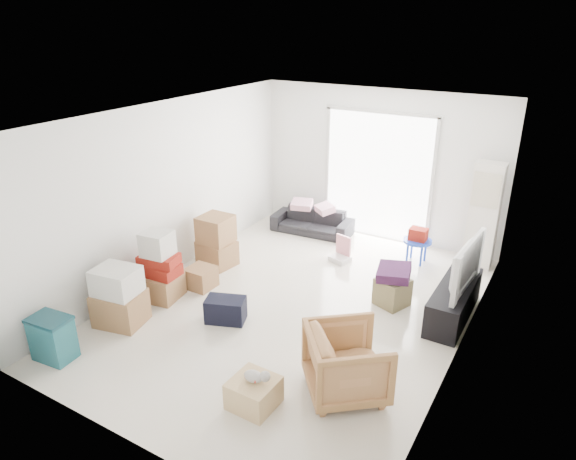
# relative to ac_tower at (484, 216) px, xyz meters

# --- Properties ---
(room_shell) EXTENTS (4.98, 6.48, 3.18)m
(room_shell) POSITION_rel_ac_tower_xyz_m (-1.95, -2.65, 0.48)
(room_shell) COLOR silver
(room_shell) RESTS_ON ground
(sliding_door) EXTENTS (2.10, 0.04, 2.33)m
(sliding_door) POSITION_rel_ac_tower_xyz_m (-1.95, 0.33, 0.37)
(sliding_door) COLOR white
(sliding_door) RESTS_ON room_shell
(ac_tower) EXTENTS (0.45, 0.30, 1.75)m
(ac_tower) POSITION_rel_ac_tower_xyz_m (0.00, 0.00, 0.00)
(ac_tower) COLOR silver
(ac_tower) RESTS_ON room_shell
(tv_console) EXTENTS (0.43, 1.44, 0.48)m
(tv_console) POSITION_rel_ac_tower_xyz_m (0.05, -1.80, -0.64)
(tv_console) COLOR black
(tv_console) RESTS_ON room_shell
(television) EXTENTS (0.75, 1.22, 0.15)m
(television) POSITION_rel_ac_tower_xyz_m (0.05, -1.80, -0.32)
(television) COLOR black
(television) RESTS_ON tv_console
(sofa) EXTENTS (1.55, 0.56, 0.59)m
(sofa) POSITION_rel_ac_tower_xyz_m (-3.00, -0.15, -0.58)
(sofa) COLOR #242529
(sofa) RESTS_ON room_shell
(pillow_left) EXTENTS (0.46, 0.41, 0.12)m
(pillow_left) POSITION_rel_ac_tower_xyz_m (-3.22, -0.17, -0.22)
(pillow_left) COLOR #DDA1B7
(pillow_left) RESTS_ON sofa
(pillow_right) EXTENTS (0.50, 0.49, 0.13)m
(pillow_right) POSITION_rel_ac_tower_xyz_m (-2.74, -0.15, -0.21)
(pillow_right) COLOR #DDA1B7
(pillow_right) RESTS_ON sofa
(armchair) EXTENTS (1.11, 1.12, 0.84)m
(armchair) POSITION_rel_ac_tower_xyz_m (-0.58, -3.93, -0.45)
(armchair) COLOR tan
(armchair) RESTS_ON room_shell
(storage_bins) EXTENTS (0.52, 0.39, 0.56)m
(storage_bins) POSITION_rel_ac_tower_xyz_m (-3.85, -5.16, -0.59)
(storage_bins) COLOR #1A5964
(storage_bins) RESTS_ON room_shell
(box_stack_a) EXTENTS (0.70, 0.63, 0.81)m
(box_stack_a) POSITION_rel_ac_tower_xyz_m (-3.75, -4.20, -0.49)
(box_stack_a) COLOR #8F5F40
(box_stack_a) RESTS_ON room_shell
(box_stack_b) EXTENTS (0.60, 0.59, 1.04)m
(box_stack_b) POSITION_rel_ac_tower_xyz_m (-3.75, -3.42, -0.42)
(box_stack_b) COLOR #8F5F40
(box_stack_b) RESTS_ON room_shell
(box_stack_c) EXTENTS (0.63, 0.55, 0.85)m
(box_stack_c) POSITION_rel_ac_tower_xyz_m (-3.72, -2.15, -0.46)
(box_stack_c) COLOR #8F5F40
(box_stack_c) RESTS_ON room_shell
(loose_box) EXTENTS (0.39, 0.39, 0.32)m
(loose_box) POSITION_rel_ac_tower_xyz_m (-3.45, -2.89, -0.71)
(loose_box) COLOR #8F5F40
(loose_box) RESTS_ON room_shell
(duffel_bag) EXTENTS (0.60, 0.48, 0.33)m
(duffel_bag) POSITION_rel_ac_tower_xyz_m (-2.57, -3.45, -0.71)
(duffel_bag) COLOR black
(duffel_bag) RESTS_ON room_shell
(ottoman) EXTENTS (0.52, 0.52, 0.40)m
(ottoman) POSITION_rel_ac_tower_xyz_m (-0.78, -1.91, -0.67)
(ottoman) COLOR olive
(ottoman) RESTS_ON room_shell
(blanket) EXTENTS (0.53, 0.53, 0.14)m
(blanket) POSITION_rel_ac_tower_xyz_m (-0.78, -1.91, -0.40)
(blanket) COLOR #431B43
(blanket) RESTS_ON ottoman
(kids_table) EXTENTS (0.47, 0.47, 0.61)m
(kids_table) POSITION_rel_ac_tower_xyz_m (-0.91, -0.39, -0.45)
(kids_table) COLOR blue
(kids_table) RESTS_ON room_shell
(toy_walker) EXTENTS (0.37, 0.34, 0.42)m
(toy_walker) POSITION_rel_ac_tower_xyz_m (-2.02, -0.96, -0.76)
(toy_walker) COLOR silver
(toy_walker) RESTS_ON room_shell
(wood_crate) EXTENTS (0.48, 0.48, 0.31)m
(wood_crate) POSITION_rel_ac_tower_xyz_m (-1.33, -4.61, -0.72)
(wood_crate) COLOR #DAB17E
(wood_crate) RESTS_ON room_shell
(plush_bunny) EXTENTS (0.29, 0.16, 0.15)m
(plush_bunny) POSITION_rel_ac_tower_xyz_m (-1.30, -4.61, -0.50)
(plush_bunny) COLOR #B2ADA8
(plush_bunny) RESTS_ON wood_crate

